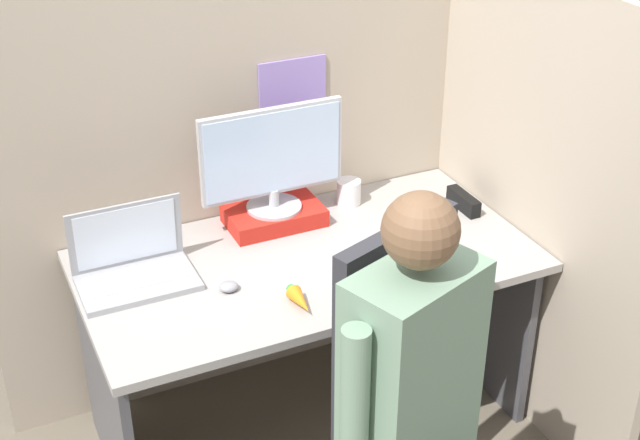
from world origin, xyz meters
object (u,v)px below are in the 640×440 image
at_px(paper_box, 274,216).
at_px(coffee_mug, 349,192).
at_px(office_chair, 398,432).
at_px(stapler, 463,201).
at_px(carrot_toy, 300,301).
at_px(laptop, 134,268).
at_px(person, 414,414).
at_px(monitor, 272,157).

xyz_separation_m(paper_box, coffee_mug, (0.30, 0.03, 0.02)).
relative_size(paper_box, office_chair, 0.30).
distance_m(stapler, carrot_toy, 0.85).
distance_m(laptop, person, 1.06).
bearing_deg(person, coffee_mug, 71.22).
relative_size(paper_box, stapler, 2.00).
bearing_deg(laptop, stapler, -1.58).
bearing_deg(stapler, office_chair, -132.01).
relative_size(laptop, person, 0.27).
distance_m(paper_box, carrot_toy, 0.52).
bearing_deg(paper_box, stapler, -15.77).
height_order(carrot_toy, coffee_mug, coffee_mug).
relative_size(office_chair, person, 0.82).
relative_size(stapler, office_chair, 0.15).
height_order(paper_box, carrot_toy, paper_box).
bearing_deg(stapler, laptop, 178.42).
bearing_deg(stapler, coffee_mug, 149.35).
xyz_separation_m(paper_box, laptop, (-0.54, -0.15, 0.02)).
relative_size(laptop, office_chair, 0.33).
xyz_separation_m(monitor, office_chair, (-0.02, -0.95, -0.42)).
height_order(stapler, coffee_mug, coffee_mug).
height_order(monitor, person, person).
bearing_deg(coffee_mug, carrot_toy, -128.69).
bearing_deg(carrot_toy, stapler, 22.32).
distance_m(paper_box, coffee_mug, 0.30).
bearing_deg(monitor, paper_box, -90.00).
height_order(paper_box, office_chair, office_chair).
bearing_deg(person, stapler, 51.20).
bearing_deg(coffee_mug, monitor, -175.78).
distance_m(laptop, coffee_mug, 0.86).
relative_size(paper_box, carrot_toy, 2.43).
distance_m(paper_box, office_chair, 0.96).
height_order(paper_box, person, person).
relative_size(monitor, stapler, 3.07).
xyz_separation_m(stapler, office_chair, (-0.68, -0.76, -0.20)).
bearing_deg(office_chair, monitor, 88.56).
distance_m(laptop, carrot_toy, 0.54).
bearing_deg(laptop, paper_box, 15.94).
distance_m(monitor, carrot_toy, 0.57).
height_order(carrot_toy, person, person).
relative_size(paper_box, coffee_mug, 3.61).
bearing_deg(monitor, stapler, -16.00).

